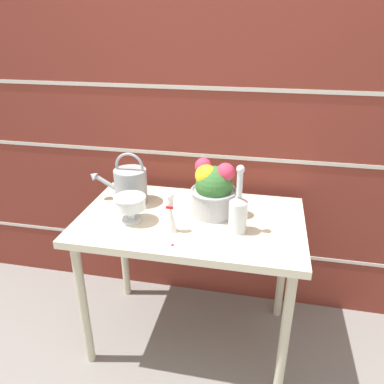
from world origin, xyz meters
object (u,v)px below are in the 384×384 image
at_px(glass_decanter, 238,211).
at_px(figurine_vase, 171,216).
at_px(watering_can, 130,185).
at_px(crystal_pedestal_bowl, 130,204).
at_px(flower_planter, 213,190).

height_order(glass_decanter, figurine_vase, glass_decanter).
relative_size(watering_can, crystal_pedestal_bowl, 2.08).
bearing_deg(figurine_vase, glass_decanter, 11.54).
height_order(crystal_pedestal_bowl, glass_decanter, glass_decanter).
bearing_deg(figurine_vase, flower_planter, 52.22).
relative_size(flower_planter, glass_decanter, 0.86).
xyz_separation_m(flower_planter, glass_decanter, (0.13, -0.14, -0.02)).
bearing_deg(glass_decanter, crystal_pedestal_bowl, -179.27).
bearing_deg(crystal_pedestal_bowl, flower_planter, 22.53).
distance_m(crystal_pedestal_bowl, figurine_vase, 0.21).
distance_m(watering_can, flower_planter, 0.44).
relative_size(crystal_pedestal_bowl, flower_planter, 0.55).
distance_m(watering_can, glass_decanter, 0.59).
bearing_deg(flower_planter, watering_can, 174.43).
relative_size(watering_can, figurine_vase, 1.65).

